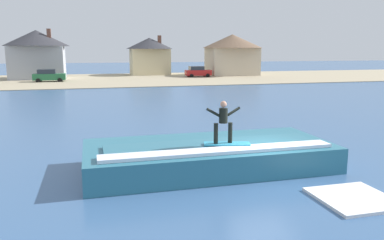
# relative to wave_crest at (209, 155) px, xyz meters

# --- Properties ---
(ground_plane) EXTENTS (260.00, 260.00, 0.00)m
(ground_plane) POSITION_rel_wave_crest_xyz_m (1.72, -1.21, -0.52)
(ground_plane) COLOR #3A5D8B
(wave_crest) EXTENTS (9.54, 4.23, 1.11)m
(wave_crest) POSITION_rel_wave_crest_xyz_m (0.00, 0.00, 0.00)
(wave_crest) COLOR #2C6C82
(wave_crest) RESTS_ON ground_plane
(surfboard) EXTENTS (1.78, 0.91, 0.06)m
(surfboard) POSITION_rel_wave_crest_xyz_m (0.46, -0.75, 0.62)
(surfboard) COLOR #33A5CC
(surfboard) RESTS_ON wave_crest
(surfer) EXTENTS (1.32, 0.32, 1.58)m
(surfer) POSITION_rel_wave_crest_xyz_m (0.31, -0.71, 1.53)
(surfer) COLOR black
(surfer) RESTS_ON surfboard
(shoreline_bank) EXTENTS (120.00, 27.83, 0.08)m
(shoreline_bank) POSITION_rel_wave_crest_xyz_m (1.72, 47.49, -0.48)
(shoreline_bank) COLOR tan
(shoreline_bank) RESTS_ON ground_plane
(car_near_shore) EXTENTS (4.44, 2.31, 1.86)m
(car_near_shore) POSITION_rel_wave_crest_xyz_m (-10.02, 44.90, 0.43)
(car_near_shore) COLOR #23663D
(car_near_shore) RESTS_ON ground_plane
(car_far_shore) EXTENTS (4.33, 2.14, 1.86)m
(car_far_shore) POSITION_rel_wave_crest_xyz_m (13.41, 49.08, 0.43)
(car_far_shore) COLOR red
(car_far_shore) RESTS_ON ground_plane
(house_with_chimney) EXTENTS (9.97, 9.97, 7.81)m
(house_with_chimney) POSITION_rel_wave_crest_xyz_m (-12.16, 51.56, 3.85)
(house_with_chimney) COLOR #9EA3AD
(house_with_chimney) RESTS_ON ground_plane
(house_gabled_white) EXTENTS (10.67, 10.67, 7.30)m
(house_gabled_white) POSITION_rel_wave_crest_xyz_m (20.57, 51.76, 3.83)
(house_gabled_white) COLOR beige
(house_gabled_white) RESTS_ON ground_plane
(house_small_cottage) EXTENTS (8.53, 8.53, 7.16)m
(house_small_cottage) POSITION_rel_wave_crest_xyz_m (6.51, 57.22, 3.38)
(house_small_cottage) COLOR beige
(house_small_cottage) RESTS_ON ground_plane
(whitewater_patch) EXTENTS (2.27, 2.29, 0.10)m
(whitewater_patch) POSITION_rel_wave_crest_xyz_m (3.39, -4.29, -0.47)
(whitewater_patch) COLOR white
(whitewater_patch) RESTS_ON ground_plane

